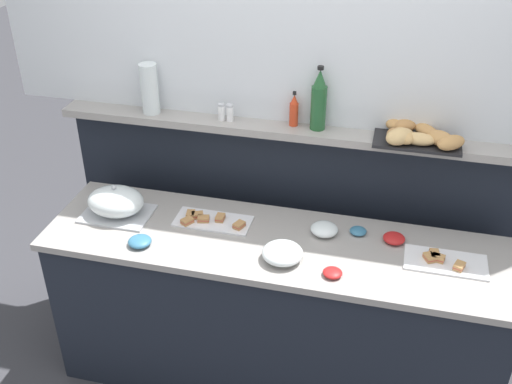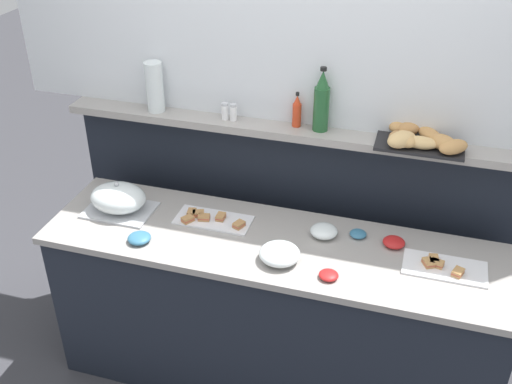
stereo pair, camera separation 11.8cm
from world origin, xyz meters
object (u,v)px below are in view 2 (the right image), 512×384
at_px(condiment_bowl_red, 329,275).
at_px(glass_bowl_medium, 280,254).
at_px(water_carafe, 155,87).
at_px(serving_cloche, 118,199).
at_px(condiment_bowl_teal, 394,242).
at_px(condiment_bowl_cream, 139,238).
at_px(sandwich_platter_rear, 443,267).
at_px(salt_shaker, 225,111).
at_px(hot_sauce_bottle, 297,112).
at_px(condiment_bowl_dark, 358,234).
at_px(wine_bottle_green, 322,102).
at_px(pepper_shaker, 233,112).
at_px(glass_bowl_large, 324,231).
at_px(sandwich_platter_front, 211,219).
at_px(bread_basket, 418,139).

bearing_deg(condiment_bowl_red, glass_bowl_medium, 166.10).
bearing_deg(water_carafe, serving_cloche, -100.83).
height_order(condiment_bowl_teal, condiment_bowl_cream, condiment_bowl_cream).
relative_size(sandwich_platter_rear, salt_shaker, 4.17).
xyz_separation_m(condiment_bowl_teal, salt_shaker, (-0.91, 0.27, 0.43)).
bearing_deg(hot_sauce_bottle, condiment_bowl_dark, -35.27).
distance_m(sandwich_platter_rear, hot_sauce_bottle, 0.99).
relative_size(wine_bottle_green, pepper_shaker, 3.63).
xyz_separation_m(glass_bowl_medium, condiment_bowl_dark, (0.31, 0.29, -0.02)).
bearing_deg(condiment_bowl_dark, glass_bowl_medium, -137.24).
relative_size(glass_bowl_large, hot_sauce_bottle, 0.74).
distance_m(wine_bottle_green, pepper_shaker, 0.45).
bearing_deg(condiment_bowl_cream, glass_bowl_medium, 4.24).
bearing_deg(pepper_shaker, condiment_bowl_cream, -115.86).
xyz_separation_m(wine_bottle_green, salt_shaker, (-0.48, -0.02, -0.10)).
bearing_deg(sandwich_platter_front, condiment_bowl_dark, 6.31).
bearing_deg(glass_bowl_large, hot_sauce_bottle, 125.61).
xyz_separation_m(salt_shaker, pepper_shaker, (0.04, 0.00, 0.00)).
height_order(condiment_bowl_teal, wine_bottle_green, wine_bottle_green).
relative_size(sandwich_platter_rear, water_carafe, 1.40).
bearing_deg(condiment_bowl_teal, condiment_bowl_cream, -164.82).
bearing_deg(condiment_bowl_teal, water_carafe, 168.28).
bearing_deg(hot_sauce_bottle, condiment_bowl_teal, -28.11).
height_order(sandwich_platter_front, glass_bowl_large, glass_bowl_large).
height_order(glass_bowl_medium, bread_basket, bread_basket).
distance_m(condiment_bowl_cream, hot_sauce_bottle, 0.97).
bearing_deg(pepper_shaker, sandwich_platter_rear, -19.15).
xyz_separation_m(sandwich_platter_front, hot_sauce_bottle, (0.33, 0.35, 0.47)).
distance_m(glass_bowl_medium, bread_basket, 0.83).
height_order(sandwich_platter_rear, condiment_bowl_cream, condiment_bowl_cream).
bearing_deg(salt_shaker, condiment_bowl_dark, -18.07).
height_order(hot_sauce_bottle, water_carafe, water_carafe).
xyz_separation_m(sandwich_platter_front, water_carafe, (-0.40, 0.32, 0.52)).
height_order(glass_bowl_large, condiment_bowl_dark, glass_bowl_large).
xyz_separation_m(serving_cloche, condiment_bowl_teal, (1.36, 0.10, -0.06)).
distance_m(pepper_shaker, bread_basket, 0.90).
relative_size(condiment_bowl_dark, condiment_bowl_red, 0.94).
bearing_deg(wine_bottle_green, sandwich_platter_front, -143.36).
xyz_separation_m(condiment_bowl_dark, pepper_shaker, (-0.70, 0.24, 0.43)).
distance_m(condiment_bowl_cream, bread_basket, 1.37).
xyz_separation_m(hot_sauce_bottle, pepper_shaker, (-0.32, -0.03, -0.03)).
distance_m(serving_cloche, hot_sauce_bottle, 0.99).
relative_size(sandwich_platter_front, bread_basket, 0.88).
distance_m(serving_cloche, glass_bowl_large, 1.03).
distance_m(glass_bowl_large, condiment_bowl_cream, 0.87).
height_order(sandwich_platter_front, condiment_bowl_teal, same).
height_order(serving_cloche, glass_bowl_medium, serving_cloche).
xyz_separation_m(serving_cloche, hot_sauce_bottle, (0.81, 0.40, 0.41)).
bearing_deg(salt_shaker, glass_bowl_medium, -50.82).
height_order(sandwich_platter_front, hot_sauce_bottle, hot_sauce_bottle).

